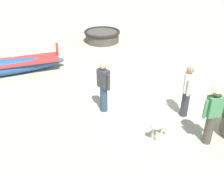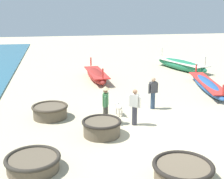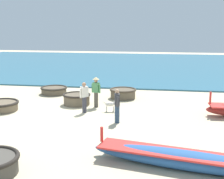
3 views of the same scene
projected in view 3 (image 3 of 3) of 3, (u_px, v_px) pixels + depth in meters
ground_plane at (53, 118)px, 15.02m from camera, size 80.00×80.00×0.00m
sea at (153, 65)px, 35.05m from camera, size 28.00×52.00×0.10m
coracle_center at (54, 90)px, 20.26m from camera, size 1.73×1.73×0.47m
coracle_weathered at (77, 99)px, 17.47m from camera, size 1.56×1.56×0.63m
coracle_front_left at (123, 93)px, 19.03m from camera, size 1.63×1.63×0.59m
coracle_beside_post at (1, 106)px, 16.25m from camera, size 1.82×1.82×0.49m
long_boat_green_hull at (184, 159)px, 9.61m from camera, size 2.02×6.03×1.03m
fisherman_with_hat at (96, 90)px, 16.81m from camera, size 0.36×0.51×1.67m
fisherman_hauling at (117, 105)px, 14.08m from camera, size 0.52×0.29×1.57m
fisherman_standing_right at (84, 97)px, 15.75m from camera, size 0.43×0.39×1.57m
dog at (111, 105)px, 16.03m from camera, size 0.28×0.68×0.55m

